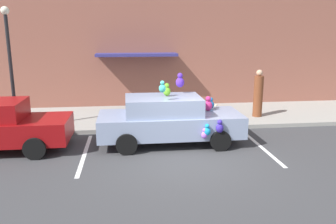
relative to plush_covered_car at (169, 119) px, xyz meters
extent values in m
plane|color=#38383A|center=(0.31, -1.69, -0.80)|extent=(60.00, 60.00, 0.00)
cube|color=gray|center=(0.31, 3.31, -0.73)|extent=(24.00, 4.00, 0.15)
cube|color=brown|center=(0.31, 5.46, 2.40)|extent=(24.00, 0.30, 6.40)
cube|color=navy|center=(-0.83, 4.91, 1.75)|extent=(3.60, 1.10, 0.12)
cube|color=silver|center=(2.85, -0.69, -0.80)|extent=(0.12, 3.60, 0.01)
cube|color=silver|center=(-2.62, -0.69, -0.80)|extent=(0.12, 3.60, 0.01)
cube|color=#8492B0|center=(0.05, 0.00, -0.16)|extent=(4.57, 1.82, 0.68)
cube|color=#8492B0|center=(-0.18, 0.00, 0.46)|extent=(2.38, 1.60, 0.56)
cylinder|color=black|center=(1.46, 0.91, -0.48)|extent=(0.64, 0.22, 0.64)
cylinder|color=black|center=(1.46, -0.91, -0.48)|extent=(0.64, 0.22, 0.64)
cylinder|color=black|center=(-1.37, 0.91, -0.48)|extent=(0.64, 0.22, 0.64)
cylinder|color=black|center=(-1.37, -0.91, -0.48)|extent=(0.64, 0.22, 0.64)
ellipsoid|color=#1993CB|center=(1.03, -1.00, -0.16)|extent=(0.21, 0.17, 0.24)
sphere|color=#1993CB|center=(1.03, -1.00, 0.01)|extent=(0.13, 0.13, 0.13)
ellipsoid|color=#64AF26|center=(-0.05, 0.06, 0.90)|extent=(0.24, 0.19, 0.28)
sphere|color=#64AF26|center=(-0.05, 0.06, 1.09)|extent=(0.15, 0.15, 0.15)
ellipsoid|color=#342398|center=(1.41, -1.01, -0.07)|extent=(0.23, 0.19, 0.27)
sphere|color=#342398|center=(1.41, -1.01, 0.12)|extent=(0.15, 0.15, 0.15)
ellipsoid|color=#3CB4AC|center=(-0.27, -0.61, 1.11)|extent=(0.21, 0.17, 0.24)
sphere|color=#3CB4AC|center=(-0.27, -0.61, 1.28)|extent=(0.13, 0.13, 0.13)
ellipsoid|color=#5A2DCA|center=(0.45, 0.58, 1.10)|extent=(0.28, 0.23, 0.33)
sphere|color=#5A2DCA|center=(0.45, 0.58, 1.33)|extent=(0.18, 0.18, 0.18)
ellipsoid|color=#664EB5|center=(1.03, 0.69, 0.35)|extent=(0.28, 0.23, 0.33)
sphere|color=#664EB5|center=(1.03, 0.69, 0.58)|extent=(0.18, 0.18, 0.18)
ellipsoid|color=#7BDE25|center=(-1.15, -0.25, 0.32)|extent=(0.24, 0.20, 0.28)
sphere|color=#7BDE25|center=(-1.15, -0.25, 0.52)|extent=(0.15, 0.15, 0.15)
ellipsoid|color=#AF66EA|center=(0.95, -0.99, -0.27)|extent=(0.18, 0.15, 0.22)
sphere|color=#AF66EA|center=(0.95, -0.99, -0.12)|extent=(0.12, 0.12, 0.12)
ellipsoid|color=#C25D42|center=(-0.82, -0.14, 0.30)|extent=(0.20, 0.16, 0.24)
sphere|color=#C25D42|center=(-0.82, -0.14, 0.46)|extent=(0.13, 0.13, 0.13)
ellipsoid|color=#195D9C|center=(1.52, 0.58, 0.31)|extent=(0.22, 0.18, 0.27)
sphere|color=#195D9C|center=(1.52, 0.58, 0.50)|extent=(0.14, 0.14, 0.14)
ellipsoid|color=#C82A6F|center=(1.35, 0.28, 0.35)|extent=(0.29, 0.23, 0.34)
sphere|color=#C82A6F|center=(1.35, 0.28, 0.58)|extent=(0.18, 0.18, 0.18)
cylinder|color=black|center=(-3.97, 0.77, -0.48)|extent=(0.64, 0.22, 0.64)
cylinder|color=black|center=(-3.97, -0.98, -0.48)|extent=(0.64, 0.22, 0.64)
ellipsoid|color=beige|center=(1.96, 1.87, -0.42)|extent=(0.37, 0.31, 0.46)
sphere|color=beige|center=(1.96, 1.87, -0.10)|extent=(0.26, 0.26, 0.26)
sphere|color=beige|center=(1.87, 1.87, -0.01)|extent=(0.11, 0.11, 0.11)
sphere|color=beige|center=(2.05, 1.87, -0.01)|extent=(0.11, 0.11, 0.11)
cylinder|color=black|center=(-5.27, 1.81, 1.32)|extent=(0.12, 0.12, 3.95)
sphere|color=#EAEACC|center=(-5.27, 1.81, 3.43)|extent=(0.28, 0.28, 0.28)
cylinder|color=brown|center=(3.99, 2.56, 0.18)|extent=(0.37, 0.37, 1.66)
sphere|color=tan|center=(3.99, 2.56, 1.14)|extent=(0.25, 0.25, 0.25)
camera|label=1|loc=(-1.33, -10.64, 2.77)|focal=36.75mm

